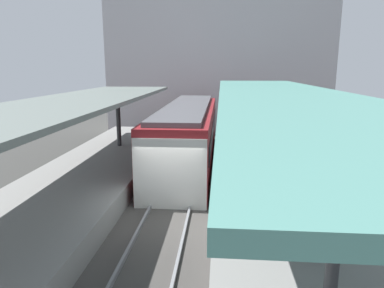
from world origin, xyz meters
The scene contains 15 objects.
ground_plane centered at (0.00, 0.00, 0.00)m, with size 80.00×80.00×0.00m, color #383835.
platform_left centered at (-3.80, 0.00, 0.50)m, with size 4.40×28.00×1.00m, color gray.
platform_right centered at (3.80, 0.00, 0.50)m, with size 4.40×28.00×1.00m, color gray.
track_ballast centered at (0.00, 0.00, 0.10)m, with size 3.20×28.00×0.20m, color #423F3D.
rail_near_side centered at (-0.72, 0.00, 0.27)m, with size 0.08×28.00×0.14m, color slate.
rail_far_side centered at (0.72, 0.00, 0.27)m, with size 0.08×28.00×0.14m, color slate.
commuter_train centered at (0.00, 7.70, 1.73)m, with size 2.78×13.46×3.10m.
canopy_left centered at (-3.80, 1.40, 3.90)m, with size 4.18×21.00×3.02m.
canopy_right centered at (3.80, 1.40, 4.30)m, with size 4.18×21.00×3.42m.
platform_bench centered at (4.87, -0.61, 1.46)m, with size 1.40×0.41×0.86m.
platform_sign centered at (4.31, -2.49, 2.62)m, with size 0.90×0.08×2.21m.
litter_bin centered at (2.64, 3.63, 1.40)m, with size 0.44×0.44×0.80m, color #2D2D30.
passenger_near_bench centered at (2.30, 0.91, 1.91)m, with size 0.36×0.36×1.75m.
passenger_mid_platform centered at (3.57, -3.30, 1.84)m, with size 0.36×0.36×1.62m.
station_building_backdrop centered at (1.49, 20.00, 5.50)m, with size 18.00×6.00×11.00m, color #B7B2B7.
Camera 1 is at (1.77, -10.65, 5.18)m, focal length 32.42 mm.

